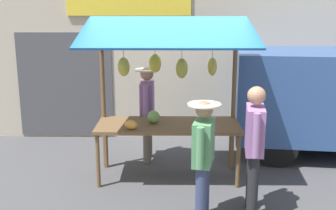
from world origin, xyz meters
The scene contains 6 objects.
ground_plane centered at (0.00, 0.00, 0.00)m, with size 40.00×40.00×0.00m, color #424244.
street_backdrop centered at (0.05, -2.20, 1.70)m, with size 9.00×0.30×3.40m.
market_stall centered at (0.02, -0.02, 1.54)m, with size 2.50×1.46×2.50m.
vendor_with_sunhat centered at (0.37, -0.75, 0.98)m, with size 0.43×0.70×1.65m.
shopper_with_shopping_bag centered at (-0.44, 1.36, 0.91)m, with size 0.40×0.66×1.56m.
shopper_in_grey_tee centered at (-1.10, 1.14, 0.98)m, with size 0.29×0.71×1.69m.
Camera 1 is at (-0.05, 6.15, 2.66)m, focal length 44.21 mm.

